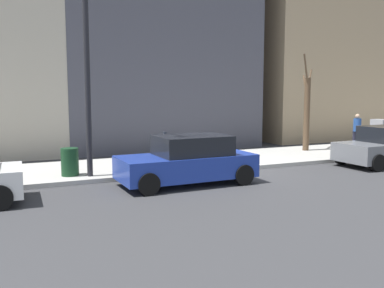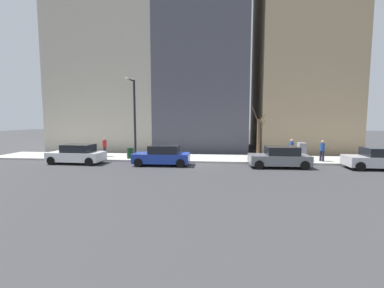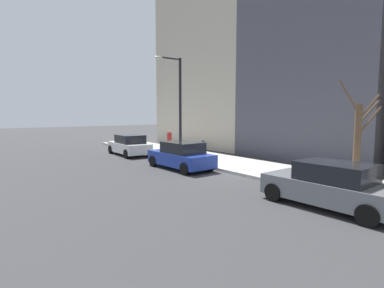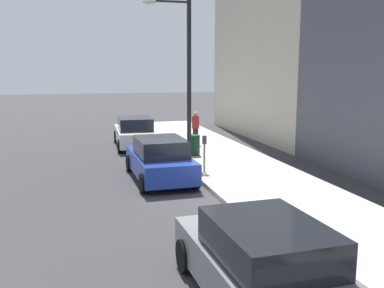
{
  "view_description": "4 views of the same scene",
  "coord_description": "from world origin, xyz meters",
  "px_view_note": "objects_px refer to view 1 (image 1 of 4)",
  "views": [
    {
      "loc": [
        -13.21,
        7.41,
        2.87
      ],
      "look_at": [
        0.08,
        1.43,
        1.08
      ],
      "focal_mm": 40.0,
      "sensor_mm": 36.0,
      "label": 1
    },
    {
      "loc": [
        -20.1,
        -2.07,
        3.52
      ],
      "look_at": [
        -0.44,
        -0.02,
        1.56
      ],
      "focal_mm": 24.0,
      "sensor_mm": 36.0,
      "label": 2
    },
    {
      "loc": [
        -10.63,
        -11.48,
        3.11
      ],
      "look_at": [
        0.63,
        3.65,
        1.16
      ],
      "focal_mm": 28.0,
      "sensor_mm": 36.0,
      "label": 3
    },
    {
      "loc": [
        -4.04,
        -12.43,
        3.87
      ],
      "look_at": [
        -0.32,
        1.18,
        1.42
      ],
      "focal_mm": 40.0,
      "sensor_mm": 36.0,
      "label": 4
    }
  ],
  "objects_px": {
    "utility_box": "(380,135)",
    "bare_tree": "(307,110)",
    "trash_bin": "(70,162)",
    "streetlamp": "(88,54)",
    "pedestrian_midblock": "(357,129)",
    "parked_car_blue": "(188,161)",
    "parking_meter": "(165,147)"
  },
  "relations": [
    {
      "from": "parked_car_blue",
      "to": "utility_box",
      "type": "bearing_deg",
      "value": -78.22
    },
    {
      "from": "streetlamp",
      "to": "bare_tree",
      "type": "xyz_separation_m",
      "value": [
        2.34,
        -10.36,
        -2.01
      ]
    },
    {
      "from": "utility_box",
      "to": "pedestrian_midblock",
      "type": "relative_size",
      "value": 0.86
    },
    {
      "from": "parked_car_blue",
      "to": "trash_bin",
      "type": "bearing_deg",
      "value": 55.43
    },
    {
      "from": "parking_meter",
      "to": "streetlamp",
      "type": "bearing_deg",
      "value": 93.75
    },
    {
      "from": "bare_tree",
      "to": "trash_bin",
      "type": "relative_size",
      "value": 4.86
    },
    {
      "from": "bare_tree",
      "to": "trash_bin",
      "type": "xyz_separation_m",
      "value": [
        -1.72,
        10.94,
        -1.4
      ]
    },
    {
      "from": "bare_tree",
      "to": "pedestrian_midblock",
      "type": "xyz_separation_m",
      "value": [
        -0.45,
        -2.68,
        -0.91
      ]
    },
    {
      "from": "parked_car_blue",
      "to": "utility_box",
      "type": "xyz_separation_m",
      "value": [
        2.53,
        -10.93,
        0.11
      ]
    },
    {
      "from": "streetlamp",
      "to": "utility_box",
      "type": "bearing_deg",
      "value": -85.72
    },
    {
      "from": "parking_meter",
      "to": "trash_bin",
      "type": "xyz_separation_m",
      "value": [
        0.45,
        3.13,
        -0.38
      ]
    },
    {
      "from": "trash_bin",
      "to": "parking_meter",
      "type": "bearing_deg",
      "value": -98.19
    },
    {
      "from": "bare_tree",
      "to": "trash_bin",
      "type": "height_order",
      "value": "bare_tree"
    },
    {
      "from": "utility_box",
      "to": "bare_tree",
      "type": "distance_m",
      "value": 3.69
    },
    {
      "from": "parked_car_blue",
      "to": "parking_meter",
      "type": "distance_m",
      "value": 1.71
    },
    {
      "from": "streetlamp",
      "to": "pedestrian_midblock",
      "type": "xyz_separation_m",
      "value": [
        1.88,
        -13.04,
        -2.93
      ]
    },
    {
      "from": "parking_meter",
      "to": "pedestrian_midblock",
      "type": "bearing_deg",
      "value": -80.71
    },
    {
      "from": "streetlamp",
      "to": "pedestrian_midblock",
      "type": "distance_m",
      "value": 13.5
    },
    {
      "from": "trash_bin",
      "to": "pedestrian_midblock",
      "type": "relative_size",
      "value": 0.54
    },
    {
      "from": "parked_car_blue",
      "to": "bare_tree",
      "type": "bearing_deg",
      "value": -64.64
    },
    {
      "from": "utility_box",
      "to": "trash_bin",
      "type": "bearing_deg",
      "value": 91.62
    },
    {
      "from": "utility_box",
      "to": "bare_tree",
      "type": "bearing_deg",
      "value": 67.87
    },
    {
      "from": "parked_car_blue",
      "to": "streetlamp",
      "type": "distance_m",
      "value": 4.5
    },
    {
      "from": "streetlamp",
      "to": "bare_tree",
      "type": "height_order",
      "value": "streetlamp"
    },
    {
      "from": "streetlamp",
      "to": "pedestrian_midblock",
      "type": "height_order",
      "value": "streetlamp"
    },
    {
      "from": "parked_car_blue",
      "to": "parking_meter",
      "type": "relative_size",
      "value": 3.14
    },
    {
      "from": "pedestrian_midblock",
      "to": "parking_meter",
      "type": "bearing_deg",
      "value": -106.21
    },
    {
      "from": "trash_bin",
      "to": "utility_box",
      "type": "bearing_deg",
      "value": -88.38
    },
    {
      "from": "streetlamp",
      "to": "trash_bin",
      "type": "distance_m",
      "value": 3.52
    },
    {
      "from": "bare_tree",
      "to": "trash_bin",
      "type": "bearing_deg",
      "value": 98.94
    },
    {
      "from": "streetlamp",
      "to": "pedestrian_midblock",
      "type": "bearing_deg",
      "value": -81.78
    },
    {
      "from": "parked_car_blue",
      "to": "streetlamp",
      "type": "bearing_deg",
      "value": 59.16
    }
  ]
}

